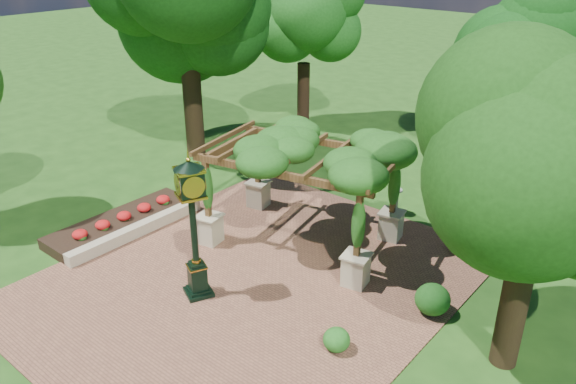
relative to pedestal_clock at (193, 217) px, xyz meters
The scene contains 13 objects.
ground 2.49m from the pedestal_clock, 34.30° to the left, with size 120.00×120.00×0.00m, color #1E4714.
brick_plaza 2.83m from the pedestal_clock, 65.29° to the left, with size 10.00×12.00×0.04m, color brown.
border_wall 4.58m from the pedestal_clock, 166.30° to the left, with size 0.35×5.00×0.40m, color #C6B793.
flower_bed 5.38m from the pedestal_clock, 168.79° to the left, with size 1.50×5.00×0.36m, color red.
pedestal_clock is the anchor object (origin of this frame).
pergola 4.09m from the pedestal_clock, 85.83° to the left, with size 6.25×4.58×3.56m.
sundial 7.94m from the pedestal_clock, 77.95° to the left, with size 0.61×0.61×0.95m.
shrub_front 4.65m from the pedestal_clock, ahead, with size 0.64×0.64×0.57m, color #21611B.
shrub_mid 6.42m from the pedestal_clock, 31.96° to the left, with size 0.90×0.90×0.81m, color #1D5618.
shrub_back 8.22m from the pedestal_clock, 55.24° to the left, with size 0.76×0.76×0.69m, color #28631C.
tree_west_far 15.98m from the pedestal_clock, 118.08° to the left, with size 3.53×3.53×7.72m.
tree_north 15.59m from the pedestal_clock, 79.86° to the left, with size 3.88×3.88×7.17m.
tree_east_near 8.06m from the pedestal_clock, 20.34° to the left, with size 3.95×3.95×6.70m.
Camera 1 is at (9.22, -8.56, 8.87)m, focal length 35.00 mm.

